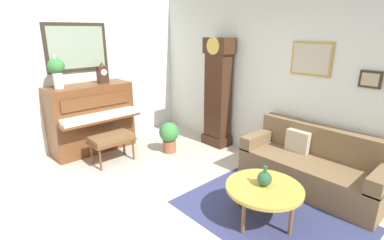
% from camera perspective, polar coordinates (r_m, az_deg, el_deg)
% --- Properties ---
extents(ground_plane, '(6.40, 6.00, 0.10)m').
position_cam_1_polar(ground_plane, '(3.90, -7.89, -17.00)').
color(ground_plane, '#B2A899').
extents(wall_left, '(0.13, 4.90, 2.80)m').
position_cam_1_polar(wall_left, '(5.63, -23.92, 8.48)').
color(wall_left, silver).
rests_on(wall_left, ground_plane).
extents(wall_back, '(5.30, 0.13, 2.80)m').
position_cam_1_polar(wall_back, '(5.01, 14.78, 8.36)').
color(wall_back, silver).
rests_on(wall_back, ground_plane).
extents(area_rug, '(2.10, 1.50, 0.01)m').
position_cam_1_polar(area_rug, '(3.79, 15.07, -17.67)').
color(area_rug, navy).
rests_on(area_rug, ground_plane).
extents(piano, '(0.87, 1.44, 1.22)m').
position_cam_1_polar(piano, '(5.54, -19.33, 0.43)').
color(piano, brown).
rests_on(piano, ground_plane).
extents(piano_bench, '(0.42, 0.70, 0.48)m').
position_cam_1_polar(piano_bench, '(4.97, -15.65, -3.71)').
color(piano_bench, brown).
rests_on(piano_bench, ground_plane).
extents(grandfather_clock, '(0.52, 0.34, 2.03)m').
position_cam_1_polar(grandfather_clock, '(5.42, 5.12, 4.80)').
color(grandfather_clock, '#3D2316').
rests_on(grandfather_clock, ground_plane).
extents(couch, '(1.90, 0.80, 0.84)m').
position_cam_1_polar(couch, '(4.44, 22.78, -8.42)').
color(couch, brown).
rests_on(couch, ground_plane).
extents(coffee_table, '(0.88, 0.88, 0.44)m').
position_cam_1_polar(coffee_table, '(3.48, 14.12, -13.11)').
color(coffee_table, gold).
rests_on(coffee_table, ground_plane).
extents(mantel_clock, '(0.13, 0.18, 0.38)m').
position_cam_1_polar(mantel_clock, '(5.49, -17.34, 8.81)').
color(mantel_clock, '#3D2316').
rests_on(mantel_clock, piano).
extents(flower_vase, '(0.26, 0.26, 0.58)m').
position_cam_1_polar(flower_vase, '(5.19, -25.30, 9.09)').
color(flower_vase, silver).
rests_on(flower_vase, piano).
extents(green_jug, '(0.17, 0.17, 0.24)m').
position_cam_1_polar(green_jug, '(3.44, 14.21, -11.20)').
color(green_jug, '#234C33').
rests_on(green_jug, coffee_table).
extents(potted_plant, '(0.36, 0.36, 0.56)m').
position_cam_1_polar(potted_plant, '(5.23, -4.57, -3.02)').
color(potted_plant, '#935138').
rests_on(potted_plant, ground_plane).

